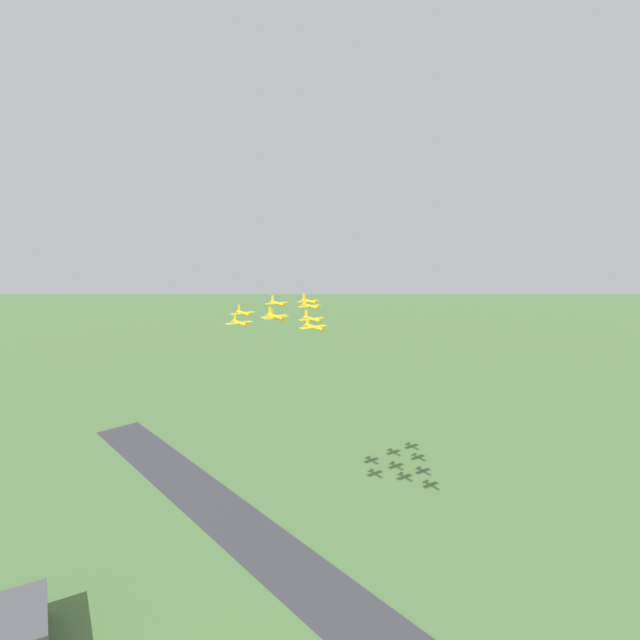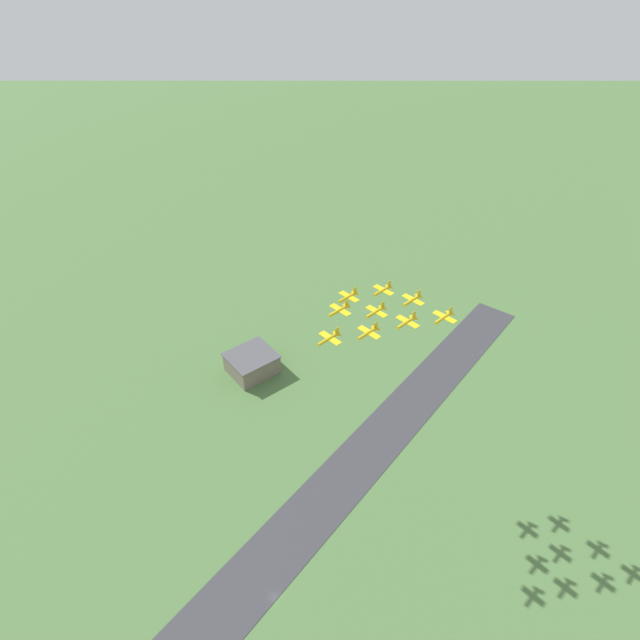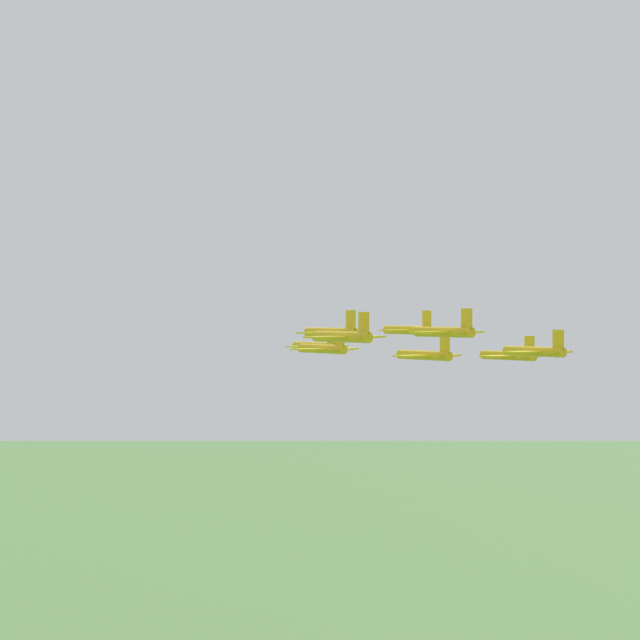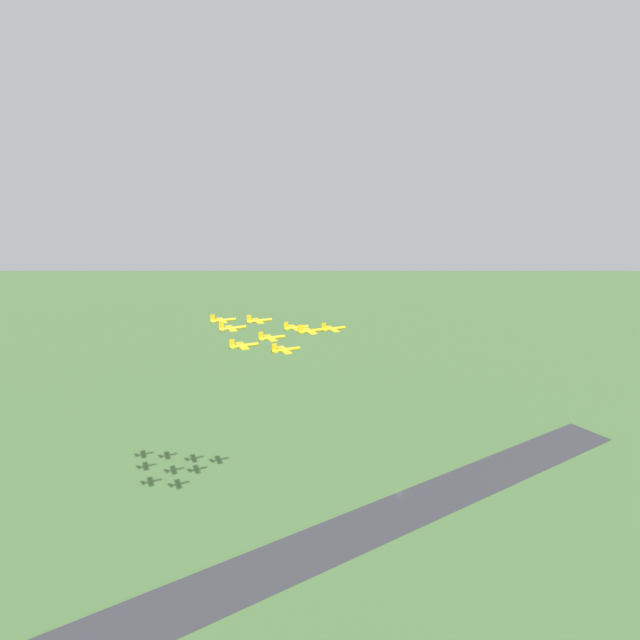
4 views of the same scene
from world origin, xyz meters
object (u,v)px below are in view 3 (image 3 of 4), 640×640
Objects in this scene: jet_0 at (316,346)px; jet_8 at (536,351)px; jet_2 at (410,330)px; jet_6 at (344,336)px; jet_4 at (426,355)px; jet_5 at (510,355)px; jet_3 at (333,332)px; jet_1 at (324,349)px; jet_7 at (446,332)px.

jet_0 is 1.00× the size of jet_8.
jet_2 is 39.42m from jet_6.
jet_2 is at bearing -59.53° from jet_0.
jet_0 reaches higher than jet_4.
jet_8 reaches higher than jet_0.
jet_5 is 14.85m from jet_8.
jet_2 is 25.89m from jet_3.
jet_6 reaches higher than jet_0.
jet_2 is at bearing 120.47° from jet_5.
jet_3 is at bearing 150.46° from jet_8.
jet_4 is at bearing 29.54° from jet_6.
jet_0 is 14.81m from jet_1.
jet_1 is 25.91m from jet_5.
jet_5 is (-2.52, 29.93, -3.45)m from jet_3.
jet_0 reaches higher than jet_5.
jet_5 is (24.18, 17.11, -0.99)m from jet_0.
jet_3 is at bearing -120.47° from jet_0.
jet_3 is 14.81m from jet_6.
jet_2 is 15.14m from jet_4.
jet_0 is 29.72m from jet_3.
jet_1 is 14.83m from jet_4.
jet_4 is at bearing -59.53° from jet_1.
jet_1 is at bearing 59.53° from jet_6.
jet_3 is 1.00× the size of jet_5.
jet_7 is (26.70, -12.82, 0.16)m from jet_2.
jet_1 is at bearing 150.46° from jet_5.
jet_0 is 39.03m from jet_8.
jet_1 is 15.22m from jet_2.
jet_2 is at bearing 59.53° from jet_4.
jet_5 is 1.00× the size of jet_7.
jet_3 is (14.61, -21.38, -0.01)m from jet_2.
jet_6 reaches higher than jet_4.
jet_7 is (12.09, 8.55, 0.18)m from jet_3.
jet_0 is at bearing 101.09° from jet_8.
jet_0 is 39.12m from jet_7.
jet_1 is 29.62m from jet_8.
jet_5 is at bearing -0.00° from jet_3.
jet_7 is 15.24m from jet_8.
jet_0 is at bearing 59.53° from jet_1.
jet_5 is at bearing 29.54° from jet_7.
jet_8 is at bearing -90.00° from jet_2.
jet_5 is (10.83, 23.52, -1.02)m from jet_1.
jet_3 reaches higher than jet_4.
jet_3 is at bearing 120.47° from jet_7.
jet_8 is (13.35, -6.41, 1.03)m from jet_5.
jet_1 is at bearing 120.47° from jet_4.
jet_0 is 1.00× the size of jet_2.
jet_0 is at bearing 120.47° from jet_2.
jet_7 is (38.79, -4.27, 2.64)m from jet_0.
jet_3 reaches higher than jet_0.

